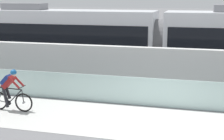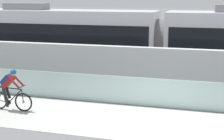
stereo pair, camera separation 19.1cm
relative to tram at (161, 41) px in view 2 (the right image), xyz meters
name	(u,v)px [view 2 (the right image)]	position (x,y,z in m)	size (l,w,h in m)	color
ground_plane	(156,124)	(0.72, -6.85, -1.89)	(200.00, 200.00, 0.00)	slate
bike_path_deck	(156,124)	(0.72, -6.85, -1.89)	(32.00, 3.20, 0.01)	beige
glass_parapet	(163,93)	(0.72, -5.00, -1.33)	(32.00, 0.05, 1.13)	silver
concrete_barrier_wall	(168,72)	(0.72, -3.20, -0.87)	(32.00, 0.36, 2.05)	silver
tram_rail_near	(172,81)	(0.72, -0.72, -1.89)	(32.00, 0.08, 0.01)	#595654
tram_rail_far	(175,74)	(0.72, 0.72, -1.89)	(32.00, 0.08, 0.01)	#595654
tram	(161,41)	(0.00, 0.00, 0.00)	(22.56, 2.54, 3.81)	silver
cyclist_on_bike	(10,90)	(-4.77, -6.85, -1.09)	(1.77, 0.58, 1.61)	black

